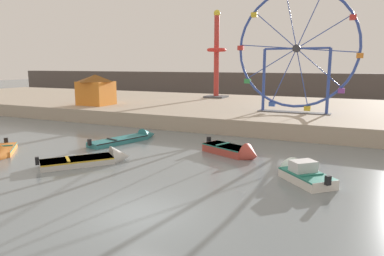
{
  "coord_description": "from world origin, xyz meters",
  "views": [
    {
      "loc": [
        7.48,
        -11.16,
        5.81
      ],
      "look_at": [
        -2.67,
        10.6,
        1.55
      ],
      "focal_mm": 33.2,
      "sensor_mm": 36.0,
      "label": 1
    }
  ],
  "objects_px": {
    "motorboat_teal_painted": "(131,138)",
    "ferris_wheel_blue_frame": "(296,51)",
    "carnival_booth_orange_canopy": "(96,89)",
    "motorboat_pale_grey": "(97,159)",
    "motorboat_faded_red": "(235,151)",
    "motorboat_white_red_stripe": "(299,173)",
    "drop_tower_red_tower": "(216,59)",
    "motorboat_orange_hull": "(0,153)"
  },
  "relations": [
    {
      "from": "drop_tower_red_tower",
      "to": "motorboat_orange_hull",
      "type": "bearing_deg",
      "value": -95.23
    },
    {
      "from": "motorboat_faded_red",
      "to": "ferris_wheel_blue_frame",
      "type": "height_order",
      "value": "ferris_wheel_blue_frame"
    },
    {
      "from": "motorboat_teal_painted",
      "to": "carnival_booth_orange_canopy",
      "type": "xyz_separation_m",
      "value": [
        -11.19,
        9.4,
        2.93
      ]
    },
    {
      "from": "ferris_wheel_blue_frame",
      "to": "drop_tower_red_tower",
      "type": "distance_m",
      "value": 17.18
    },
    {
      "from": "motorboat_pale_grey",
      "to": "motorboat_teal_painted",
      "type": "xyz_separation_m",
      "value": [
        -1.77,
        6.2,
        -0.01
      ]
    },
    {
      "from": "carnival_booth_orange_canopy",
      "to": "ferris_wheel_blue_frame",
      "type": "bearing_deg",
      "value": 6.68
    },
    {
      "from": "drop_tower_red_tower",
      "to": "carnival_booth_orange_canopy",
      "type": "distance_m",
      "value": 17.33
    },
    {
      "from": "motorboat_faded_red",
      "to": "carnival_booth_orange_canopy",
      "type": "relative_size",
      "value": 1.17
    },
    {
      "from": "motorboat_orange_hull",
      "to": "ferris_wheel_blue_frame",
      "type": "bearing_deg",
      "value": 98.61
    },
    {
      "from": "motorboat_teal_painted",
      "to": "motorboat_faded_red",
      "type": "relative_size",
      "value": 1.42
    },
    {
      "from": "motorboat_teal_painted",
      "to": "motorboat_faded_red",
      "type": "distance_m",
      "value": 8.86
    },
    {
      "from": "motorboat_faded_red",
      "to": "carnival_booth_orange_canopy",
      "type": "height_order",
      "value": "carnival_booth_orange_canopy"
    },
    {
      "from": "motorboat_pale_grey",
      "to": "motorboat_faded_red",
      "type": "relative_size",
      "value": 1.14
    },
    {
      "from": "motorboat_white_red_stripe",
      "to": "carnival_booth_orange_canopy",
      "type": "bearing_deg",
      "value": 17.28
    },
    {
      "from": "motorboat_pale_grey",
      "to": "carnival_booth_orange_canopy",
      "type": "bearing_deg",
      "value": 79.14
    },
    {
      "from": "motorboat_pale_grey",
      "to": "motorboat_faded_red",
      "type": "distance_m",
      "value": 8.74
    },
    {
      "from": "motorboat_orange_hull",
      "to": "drop_tower_red_tower",
      "type": "height_order",
      "value": "drop_tower_red_tower"
    },
    {
      "from": "motorboat_pale_grey",
      "to": "motorboat_orange_hull",
      "type": "bearing_deg",
      "value": 140.75
    },
    {
      "from": "motorboat_orange_hull",
      "to": "carnival_booth_orange_canopy",
      "type": "bearing_deg",
      "value": 156.73
    },
    {
      "from": "motorboat_orange_hull",
      "to": "motorboat_pale_grey",
      "type": "bearing_deg",
      "value": 58.11
    },
    {
      "from": "motorboat_faded_red",
      "to": "motorboat_orange_hull",
      "type": "bearing_deg",
      "value": -131.15
    },
    {
      "from": "motorboat_pale_grey",
      "to": "motorboat_orange_hull",
      "type": "height_order",
      "value": "motorboat_pale_grey"
    },
    {
      "from": "motorboat_pale_grey",
      "to": "ferris_wheel_blue_frame",
      "type": "distance_m",
      "value": 21.23
    },
    {
      "from": "ferris_wheel_blue_frame",
      "to": "drop_tower_red_tower",
      "type": "height_order",
      "value": "drop_tower_red_tower"
    },
    {
      "from": "motorboat_pale_grey",
      "to": "ferris_wheel_blue_frame",
      "type": "height_order",
      "value": "ferris_wheel_blue_frame"
    },
    {
      "from": "motorboat_teal_painted",
      "to": "motorboat_white_red_stripe",
      "type": "xyz_separation_m",
      "value": [
        13.3,
        -4.21,
        0.13
      ]
    },
    {
      "from": "drop_tower_red_tower",
      "to": "motorboat_white_red_stripe",
      "type": "bearing_deg",
      "value": -61.08
    },
    {
      "from": "motorboat_faded_red",
      "to": "drop_tower_red_tower",
      "type": "height_order",
      "value": "drop_tower_red_tower"
    },
    {
      "from": "motorboat_teal_painted",
      "to": "ferris_wheel_blue_frame",
      "type": "bearing_deg",
      "value": -24.24
    },
    {
      "from": "motorboat_teal_painted",
      "to": "drop_tower_red_tower",
      "type": "bearing_deg",
      "value": 21.72
    },
    {
      "from": "motorboat_teal_painted",
      "to": "motorboat_pale_grey",
      "type": "bearing_deg",
      "value": -147.54
    },
    {
      "from": "motorboat_teal_painted",
      "to": "motorboat_orange_hull",
      "type": "xyz_separation_m",
      "value": [
        -5.03,
        -7.56,
        0.0
      ]
    },
    {
      "from": "drop_tower_red_tower",
      "to": "motorboat_teal_painted",
      "type": "bearing_deg",
      "value": -84.81
    },
    {
      "from": "motorboat_orange_hull",
      "to": "ferris_wheel_blue_frame",
      "type": "relative_size",
      "value": 0.34
    },
    {
      "from": "motorboat_pale_grey",
      "to": "drop_tower_red_tower",
      "type": "relative_size",
      "value": 0.42
    },
    {
      "from": "carnival_booth_orange_canopy",
      "to": "motorboat_teal_painted",
      "type": "bearing_deg",
      "value": -40.16
    },
    {
      "from": "motorboat_teal_painted",
      "to": "motorboat_faded_red",
      "type": "bearing_deg",
      "value": -79.98
    },
    {
      "from": "motorboat_pale_grey",
      "to": "motorboat_teal_painted",
      "type": "bearing_deg",
      "value": 55.34
    },
    {
      "from": "motorboat_orange_hull",
      "to": "carnival_booth_orange_canopy",
      "type": "relative_size",
      "value": 1.03
    },
    {
      "from": "motorboat_teal_painted",
      "to": "motorboat_white_red_stripe",
      "type": "bearing_deg",
      "value": -91.05
    },
    {
      "from": "motorboat_pale_grey",
      "to": "motorboat_white_red_stripe",
      "type": "distance_m",
      "value": 11.7
    },
    {
      "from": "motorboat_teal_painted",
      "to": "carnival_booth_orange_canopy",
      "type": "relative_size",
      "value": 1.66
    }
  ]
}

